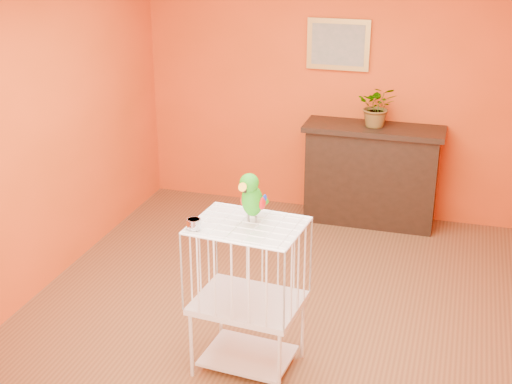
% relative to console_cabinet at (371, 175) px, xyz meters
% --- Properties ---
extents(ground, '(4.50, 4.50, 0.00)m').
position_rel_console_cabinet_xyz_m(ground, '(-0.42, -2.01, -0.51)').
color(ground, brown).
rests_on(ground, ground).
extents(room_shell, '(4.50, 4.50, 4.50)m').
position_rel_console_cabinet_xyz_m(room_shell, '(-0.42, -2.01, 1.08)').
color(room_shell, '#E84C15').
rests_on(room_shell, ground).
extents(console_cabinet, '(1.36, 0.49, 1.01)m').
position_rel_console_cabinet_xyz_m(console_cabinet, '(0.00, 0.00, 0.00)').
color(console_cabinet, black).
rests_on(console_cabinet, ground).
extents(potted_plant, '(0.40, 0.44, 0.32)m').
position_rel_console_cabinet_xyz_m(potted_plant, '(0.02, 0.04, 0.66)').
color(potted_plant, '#26722D').
rests_on(potted_plant, console_cabinet).
extents(framed_picture, '(0.62, 0.04, 0.50)m').
position_rel_console_cabinet_xyz_m(framed_picture, '(-0.42, 0.20, 1.24)').
color(framed_picture, '#B69141').
rests_on(framed_picture, room_shell).
extents(birdcage, '(0.75, 0.60, 1.08)m').
position_rel_console_cabinet_xyz_m(birdcage, '(-0.44, -2.74, 0.06)').
color(birdcage, silver).
rests_on(birdcage, ground).
extents(feed_cup, '(0.09, 0.09, 0.06)m').
position_rel_console_cabinet_xyz_m(feed_cup, '(-0.75, -2.90, 0.61)').
color(feed_cup, silver).
rests_on(feed_cup, birdcage).
extents(parrot, '(0.18, 0.32, 0.35)m').
position_rel_console_cabinet_xyz_m(parrot, '(-0.42, -2.69, 0.76)').
color(parrot, '#59544C').
rests_on(parrot, birdcage).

